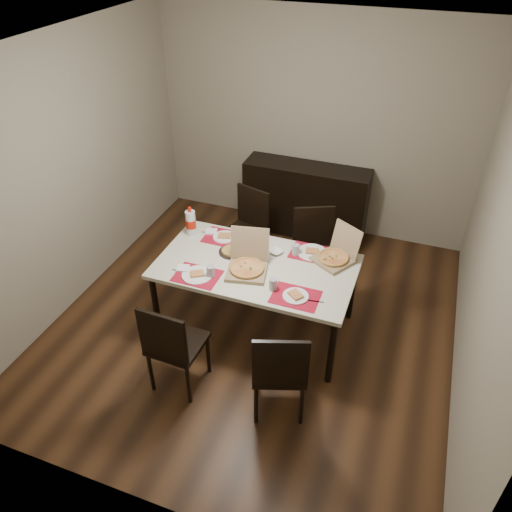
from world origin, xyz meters
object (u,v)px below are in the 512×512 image
Objects in this scene: chair_near_left at (172,344)px; pizza_box_center at (247,265)px; chair_far_left at (247,226)px; chair_far_right at (314,248)px; sideboard at (305,200)px; dining_table at (256,271)px; chair_near_right at (280,369)px; dip_bowl at (276,252)px; soda_bottle at (191,223)px.

chair_near_left is 2.08× the size of pizza_box_center.
chair_far_left is 1.00× the size of chair_far_right.
sideboard is 1.97m from pizza_box_center.
sideboard is 1.61× the size of chair_near_left.
sideboard is at bearing 82.89° from chair_near_left.
dining_table is 1.04m from chair_near_left.
pizza_box_center is (-0.01, -1.93, 0.36)m from sideboard.
chair_near_right is 1.00× the size of chair_far_right.
dip_bowl is at bearing 67.56° from chair_near_left.
pizza_box_center is (-0.40, -0.89, 0.29)m from chair_far_right.
dining_table is (0.03, -1.83, 0.23)m from sideboard.
dip_bowl is at bearing 109.98° from chair_near_right.
chair_far_left is (-0.42, -0.89, 0.06)m from sideboard.
pizza_box_center is 0.82m from soda_bottle.
pizza_box_center is 1.47× the size of soda_bottle.
sideboard is 0.83× the size of dining_table.
chair_far_right is 7.88× the size of dip_bowl.
chair_far_left and chair_far_right have the same top height.
sideboard is 1.61× the size of chair_near_right.
chair_near_left is 1.89m from chair_far_left.
chair_near_left is at bearing -87.72° from chair_far_left.
dip_bowl reaches higher than dining_table.
soda_bottle reaches higher than dip_bowl.
soda_bottle is (-0.75, -1.57, 0.43)m from sideboard.
chair_near_right is 3.05× the size of soda_bottle.
dip_bowl is (0.57, -0.70, 0.25)m from chair_far_left.
pizza_box_center reaches higher than chair_near_left.
sideboard is 2.81m from chair_near_left.
sideboard is 1.61× the size of chair_far_left.
sideboard is 1.79m from soda_bottle.
chair_far_left reaches higher than dining_table.
dip_bowl is at bearing 64.41° from dining_table.
sideboard is at bearing 95.12° from dip_bowl.
chair_far_left is 3.05× the size of soda_bottle.
chair_near_right is 1.79m from soda_bottle.
chair_near_left reaches higher than dip_bowl.
dip_bowl is 0.39× the size of soda_bottle.
sideboard is 1.85m from dining_table.
chair_far_left is 1.16m from pizza_box_center.
chair_near_left and chair_far_right have the same top height.
soda_bottle is at bearing 161.27° from dining_table.
sideboard is 3.35× the size of pizza_box_center.
chair_far_left is at bearing 169.32° from chair_far_right.
chair_near_left is 1.00× the size of chair_far_right.
soda_bottle is (-0.78, 0.26, 0.20)m from dining_table.
sideboard reaches higher than dip_bowl.
chair_near_right is 1.00× the size of chair_far_left.
pizza_box_center reaches higher than dining_table.
chair_far_right is at bearing 65.74° from dining_table.
chair_far_right is (0.39, -1.05, 0.06)m from sideboard.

